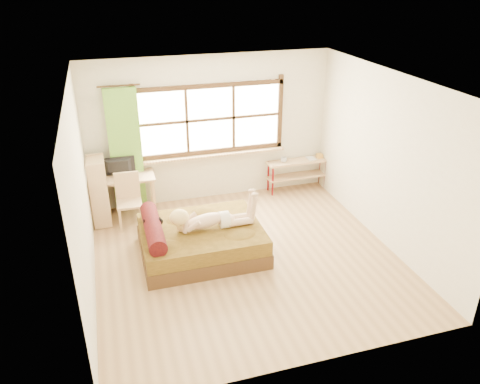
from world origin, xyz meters
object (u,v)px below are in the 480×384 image
object	(u,v)px
woman	(211,211)
kitten	(152,224)
chair	(129,197)
bookshelf	(99,191)
desk	(120,182)
bed	(199,239)
pipe_shelf	(298,168)

from	to	relation	value
woman	kitten	distance (m)	0.90
chair	bookshelf	world-z (taller)	bookshelf
kitten	desk	world-z (taller)	desk
bed	desk	bearing A→B (deg)	122.74
bookshelf	pipe_shelf	bearing A→B (deg)	4.24
desk	pipe_shelf	xyz separation A→B (m)	(3.42, 0.12, -0.19)
bookshelf	woman	bearing A→B (deg)	-43.47
bed	pipe_shelf	bearing A→B (deg)	36.47
bed	bookshelf	distance (m)	2.06
woman	kitten	xyz separation A→B (m)	(-0.87, 0.15, -0.17)
bed	chair	distance (m)	1.59
kitten	bookshelf	distance (m)	1.55
kitten	chair	xyz separation A→B (m)	(-0.26, 1.16, -0.05)
bed	chair	xyz separation A→B (m)	(-0.94, 1.26, 0.27)
bed	kitten	xyz separation A→B (m)	(-0.67, 0.10, 0.32)
pipe_shelf	woman	bearing A→B (deg)	-141.59
desk	pipe_shelf	distance (m)	3.43
pipe_shelf	bookshelf	distance (m)	3.80
pipe_shelf	bed	bearing A→B (deg)	-144.75
pipe_shelf	bookshelf	world-z (taller)	bookshelf
kitten	pipe_shelf	xyz separation A→B (m)	(3.06, 1.65, -0.12)
desk	kitten	bearing A→B (deg)	-75.38
woman	desk	size ratio (longest dim) A/B	1.08
desk	woman	bearing A→B (deg)	-52.44
pipe_shelf	bookshelf	xyz separation A→B (m)	(-3.79, -0.29, 0.15)
chair	woman	bearing A→B (deg)	-48.01
kitten	pipe_shelf	world-z (taller)	pipe_shelf
kitten	bookshelf	world-z (taller)	bookshelf
kitten	chair	distance (m)	1.19
desk	pipe_shelf	world-z (taller)	desk
chair	bookshelf	xyz separation A→B (m)	(-0.47, 0.20, 0.08)
kitten	bookshelf	bearing A→B (deg)	118.42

